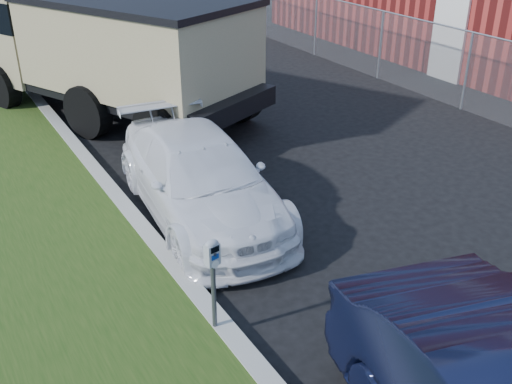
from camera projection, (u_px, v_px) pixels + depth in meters
ground at (377, 260)px, 8.44m from camera, size 120.00×120.00×0.00m
chainlink_fence at (382, 32)px, 15.95m from camera, size 0.06×30.06×30.00m
parking_meter at (213, 266)px, 6.57m from camera, size 0.18×0.14×1.20m
white_wagon at (199, 177)px, 9.36m from camera, size 2.24×4.59×1.29m
dump_truck at (99, 43)px, 13.32m from camera, size 5.41×7.67×2.84m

